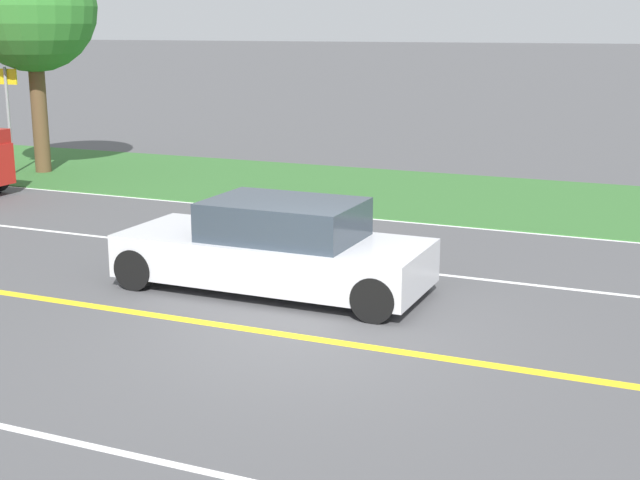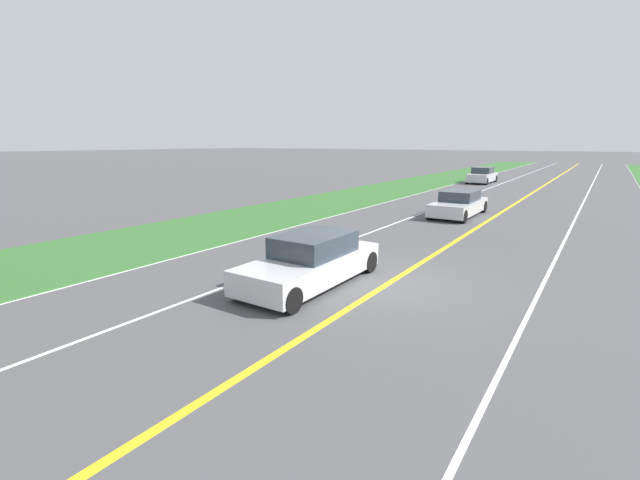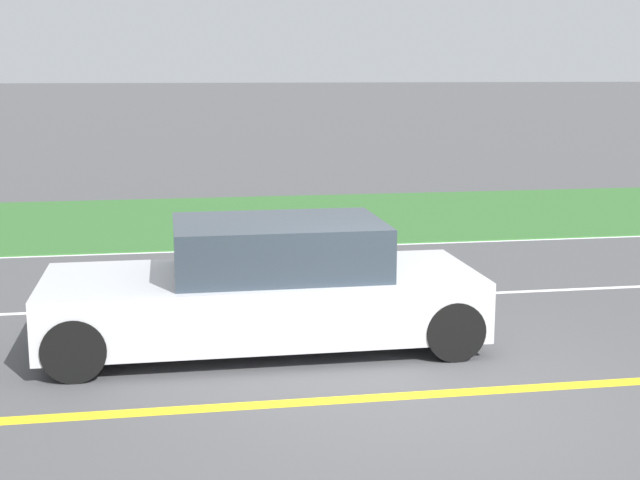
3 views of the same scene
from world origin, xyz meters
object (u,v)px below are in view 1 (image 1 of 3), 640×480
(ego_car, at_px, (276,249))
(street_sign, at_px, (8,108))
(dog, at_px, (330,245))
(roadside_tree_right_near, at_px, (32,8))

(ego_car, distance_m, street_sign, 12.93)
(ego_car, relative_size, street_sign, 1.63)
(ego_car, bearing_deg, dog, -19.38)
(dog, xyz_separation_m, street_sign, (5.58, 11.39, 1.26))
(ego_car, xyz_separation_m, street_sign, (6.70, 11.00, 1.11))
(roadside_tree_right_near, bearing_deg, dog, -119.51)
(ego_car, xyz_separation_m, dog, (1.12, -0.39, -0.15))
(ego_car, height_order, street_sign, street_sign)
(dog, distance_m, roadside_tree_right_near, 13.06)
(roadside_tree_right_near, height_order, street_sign, roadside_tree_right_near)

